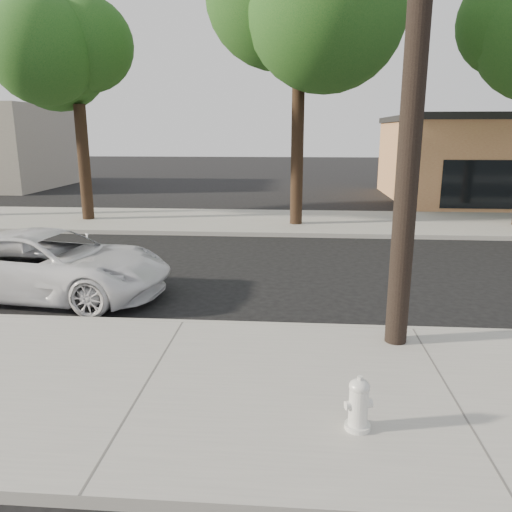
{
  "coord_description": "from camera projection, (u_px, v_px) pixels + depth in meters",
  "views": [
    {
      "loc": [
        1.94,
        -10.3,
        3.43
      ],
      "look_at": [
        1.19,
        -0.63,
        1.0
      ],
      "focal_mm": 35.0,
      "sensor_mm": 36.0,
      "label": 1
    }
  ],
  "objects": [
    {
      "name": "curb_near",
      "position": [
        183.0,
        325.0,
        8.89
      ],
      "size": [
        90.0,
        0.12,
        0.16
      ],
      "primitive_type": "cube",
      "color": "#9E9B93",
      "rests_on": "ground"
    },
    {
      "name": "fire_hydrant",
      "position": [
        359.0,
        405.0,
        5.59
      ],
      "size": [
        0.33,
        0.29,
        0.61
      ],
      "rotation": [
        0.0,
        0.0,
        0.27
      ],
      "color": "silver",
      "rests_on": "near_sidewalk"
    },
    {
      "name": "police_cruiser",
      "position": [
        50.0,
        264.0,
        10.52
      ],
      "size": [
        5.29,
        2.84,
        1.41
      ],
      "primitive_type": "imported",
      "rotation": [
        0.0,
        0.0,
        1.47
      ],
      "color": "white",
      "rests_on": "ground"
    },
    {
      "name": "ground",
      "position": [
        204.0,
        292.0,
        10.94
      ],
      "size": [
        120.0,
        120.0,
        0.0
      ],
      "primitive_type": "plane",
      "color": "black",
      "rests_on": "ground"
    },
    {
      "name": "tree_c",
      "position": [
        306.0,
        23.0,
        16.48
      ],
      "size": [
        4.96,
        4.8,
        9.55
      ],
      "color": "black",
      "rests_on": "far_sidewalk"
    },
    {
      "name": "tree_b",
      "position": [
        78.0,
        52.0,
        17.68
      ],
      "size": [
        4.34,
        4.2,
        8.45
      ],
      "color": "black",
      "rests_on": "far_sidewalk"
    },
    {
      "name": "far_sidewalk",
      "position": [
        244.0,
        221.0,
        19.14
      ],
      "size": [
        90.0,
        5.0,
        0.15
      ],
      "primitive_type": "cube",
      "color": "gray",
      "rests_on": "ground"
    },
    {
      "name": "utility_pole",
      "position": [
        417.0,
        37.0,
        6.92
      ],
      "size": [
        1.4,
        0.34,
        9.0
      ],
      "color": "black",
      "rests_on": "near_sidewalk"
    },
    {
      "name": "near_sidewalk",
      "position": [
        148.0,
        386.0,
        6.76
      ],
      "size": [
        90.0,
        4.4,
        0.15
      ],
      "primitive_type": "cube",
      "color": "gray",
      "rests_on": "ground"
    }
  ]
}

